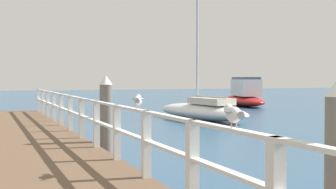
{
  "coord_description": "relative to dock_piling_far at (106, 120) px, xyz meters",
  "views": [
    {
      "loc": [
        -0.73,
        0.88,
        1.95
      ],
      "look_at": [
        3.35,
        11.3,
        1.57
      ],
      "focal_mm": 50.11,
      "sensor_mm": 36.0,
      "label": 1
    }
  ],
  "objects": [
    {
      "name": "pier_railing",
      "position": [
        -0.38,
        0.07,
        0.12
      ],
      "size": [
        0.12,
        20.82,
        0.95
      ],
      "color": "silver",
      "rests_on": "pier_deck"
    },
    {
      "name": "boat_1",
      "position": [
        14.67,
        18.91,
        -0.34
      ],
      "size": [
        3.61,
        7.5,
        2.05
      ],
      "rotation": [
        0.0,
        0.0,
        2.93
      ],
      "color": "red",
      "rests_on": "ground_plane"
    },
    {
      "name": "dock_piling_far",
      "position": [
        0.0,
        0.0,
        0.0
      ],
      "size": [
        0.29,
        0.29,
        2.02
      ],
      "color": "#6B6056",
      "rests_on": "ground_plane"
    },
    {
      "name": "seagull_background",
      "position": [
        -0.38,
        -3.51,
        0.61
      ],
      "size": [
        0.24,
        0.46,
        0.21
      ],
      "rotation": [
        0.0,
        0.0,
        5.94
      ],
      "color": "white",
      "rests_on": "pier_railing"
    },
    {
      "name": "boat_2",
      "position": [
        7.0,
        9.74,
        -0.56
      ],
      "size": [
        2.93,
        6.82,
        8.75
      ],
      "rotation": [
        0.0,
        0.0,
        0.16
      ],
      "color": "white",
      "rests_on": "ground_plane"
    },
    {
      "name": "seagull_foreground",
      "position": [
        -0.38,
        -6.41,
        0.61
      ],
      "size": [
        0.22,
        0.47,
        0.21
      ],
      "rotation": [
        0.0,
        0.0,
        6.06
      ],
      "color": "white",
      "rests_on": "pier_railing"
    },
    {
      "name": "pier_deck",
      "position": [
        -1.78,
        0.07,
        -0.75
      ],
      "size": [
        2.96,
        22.3,
        0.54
      ],
      "primitive_type": "cube",
      "color": "brown",
      "rests_on": "ground_plane"
    }
  ]
}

